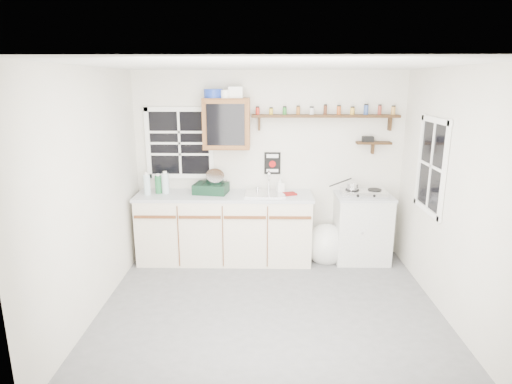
% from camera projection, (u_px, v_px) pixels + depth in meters
% --- Properties ---
extents(room, '(3.64, 3.24, 2.54)m').
position_uv_depth(room, '(271.00, 196.00, 4.26)').
color(room, '#59595B').
rests_on(room, ground).
extents(main_cabinet, '(2.31, 0.63, 0.92)m').
position_uv_depth(main_cabinet, '(225.00, 227.00, 5.72)').
color(main_cabinet, beige).
rests_on(main_cabinet, floor).
extents(right_cabinet, '(0.73, 0.57, 0.91)m').
position_uv_depth(right_cabinet, '(362.00, 228.00, 5.72)').
color(right_cabinet, beige).
rests_on(right_cabinet, floor).
extents(sink, '(0.52, 0.44, 0.29)m').
position_uv_depth(sink, '(265.00, 193.00, 5.60)').
color(sink, silver).
rests_on(sink, main_cabinet).
extents(upper_cabinet, '(0.60, 0.32, 0.65)m').
position_uv_depth(upper_cabinet, '(227.00, 124.00, 5.52)').
color(upper_cabinet, '#5E3217').
rests_on(upper_cabinet, wall_back).
extents(upper_cabinet_clutter, '(0.49, 0.24, 0.14)m').
position_uv_depth(upper_cabinet_clutter, '(222.00, 93.00, 5.42)').
color(upper_cabinet_clutter, '#173097').
rests_on(upper_cabinet_clutter, upper_cabinet).
extents(spice_shelf, '(1.91, 0.18, 0.34)m').
position_uv_depth(spice_shelf, '(326.00, 115.00, 5.54)').
color(spice_shelf, '#331E0E').
rests_on(spice_shelf, wall_back).
extents(secondary_shelf, '(0.45, 0.16, 0.24)m').
position_uv_depth(secondary_shelf, '(372.00, 142.00, 5.63)').
color(secondary_shelf, '#331E0E').
rests_on(secondary_shelf, wall_back).
extents(warning_sign, '(0.22, 0.02, 0.30)m').
position_uv_depth(warning_sign, '(272.00, 163.00, 5.78)').
color(warning_sign, black).
rests_on(warning_sign, wall_back).
extents(window_back, '(0.93, 0.03, 0.98)m').
position_uv_depth(window_back, '(180.00, 143.00, 5.74)').
color(window_back, black).
rests_on(window_back, wall_back).
extents(window_right, '(0.03, 0.78, 1.08)m').
position_uv_depth(window_right, '(432.00, 166.00, 4.71)').
color(window_right, black).
rests_on(window_right, wall_back).
extents(water_bottles, '(0.31, 0.17, 0.30)m').
position_uv_depth(water_bottles, '(157.00, 184.00, 5.59)').
color(water_bottles, silver).
rests_on(water_bottles, main_cabinet).
extents(dish_rack, '(0.48, 0.39, 0.32)m').
position_uv_depth(dish_rack, '(212.00, 185.00, 5.64)').
color(dish_rack, black).
rests_on(dish_rack, main_cabinet).
extents(soap_bottle, '(0.12, 0.12, 0.21)m').
position_uv_depth(soap_bottle, '(280.00, 185.00, 5.66)').
color(soap_bottle, silver).
rests_on(soap_bottle, main_cabinet).
extents(rag, '(0.19, 0.18, 0.02)m').
position_uv_depth(rag, '(290.00, 194.00, 5.58)').
color(rag, maroon).
rests_on(rag, main_cabinet).
extents(hotplate, '(0.60, 0.35, 0.08)m').
position_uv_depth(hotplate, '(363.00, 193.00, 5.58)').
color(hotplate, silver).
rests_on(hotplate, right_cabinet).
extents(saucepan, '(0.36, 0.20, 0.16)m').
position_uv_depth(saucepan, '(352.00, 186.00, 5.56)').
color(saucepan, silver).
rests_on(saucepan, hotplate).
extents(trash_bag, '(0.48, 0.43, 0.55)m').
position_uv_depth(trash_bag, '(326.00, 244.00, 5.73)').
color(trash_bag, silver).
rests_on(trash_bag, floor).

